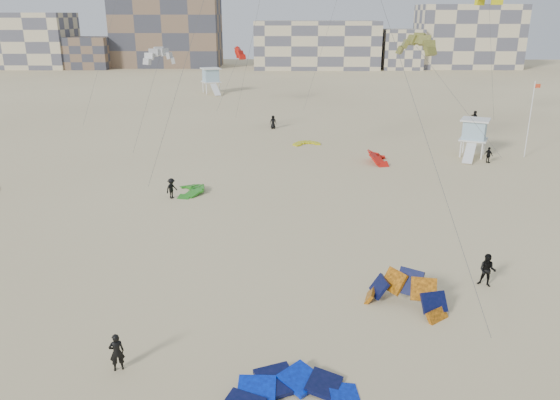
{
  "coord_description": "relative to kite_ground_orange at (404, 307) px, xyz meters",
  "views": [
    {
      "loc": [
        3.04,
        -19.1,
        13.72
      ],
      "look_at": [
        2.6,
        6.0,
        5.13
      ],
      "focal_mm": 35.0,
      "sensor_mm": 36.0,
      "label": 1
    }
  ],
  "objects": [
    {
      "name": "ground",
      "position": [
        -8.76,
        -4.78,
        0.0
      ],
      "size": [
        320.0,
        320.0,
        0.0
      ],
      "primitive_type": "plane",
      "color": "beige",
      "rests_on": "ground"
    },
    {
      "name": "kite_ground_orange",
      "position": [
        0.0,
        0.0,
        0.0
      ],
      "size": [
        5.74,
        5.69,
        4.09
      ],
      "primitive_type": null,
      "rotation": [
        0.98,
        0.0,
        -0.58
      ],
      "color": "orange",
      "rests_on": "ground"
    },
    {
      "name": "kite_ground_green",
      "position": [
        -13.8,
        18.1,
        0.0
      ],
      "size": [
        3.89,
        3.68,
        1.47
      ],
      "primitive_type": null,
      "rotation": [
        0.21,
        0.0,
        -1.45
      ],
      "color": "green",
      "rests_on": "ground"
    },
    {
      "name": "kite_ground_red_far",
      "position": [
        2.99,
        27.73,
        0.0
      ],
      "size": [
        3.82,
        3.67,
        3.34
      ],
      "primitive_type": null,
      "rotation": [
        0.64,
        0.0,
        1.51
      ],
      "color": "red",
      "rests_on": "ground"
    },
    {
      "name": "kite_ground_yellow",
      "position": [
        -3.81,
        35.34,
        0.0
      ],
      "size": [
        3.44,
        3.54,
        0.53
      ],
      "primitive_type": null,
      "rotation": [
        0.05,
        0.0,
        0.28
      ],
      "color": "#C1CF0F",
      "rests_on": "ground"
    },
    {
      "name": "kitesurfer_main",
      "position": [
        -12.62,
        -5.23,
        0.83
      ],
      "size": [
        0.71,
        0.6,
        1.65
      ],
      "primitive_type": "imported",
      "rotation": [
        0.0,
        0.0,
        3.53
      ],
      "color": "black",
      "rests_on": "ground"
    },
    {
      "name": "kitesurfer_b",
      "position": [
        4.77,
        2.29,
        0.91
      ],
      "size": [
        1.1,
        1.02,
        1.81
      ],
      "primitive_type": "imported",
      "rotation": [
        0.0,
        0.0,
        -0.49
      ],
      "color": "black",
      "rests_on": "ground"
    },
    {
      "name": "kitesurfer_c",
      "position": [
        -14.89,
        16.5,
        0.81
      ],
      "size": [
        1.1,
        1.2,
        1.62
      ],
      "primitive_type": "imported",
      "rotation": [
        0.0,
        0.0,
        0.95
      ],
      "color": "black",
      "rests_on": "ground"
    },
    {
      "name": "kitesurfer_d",
      "position": [
        13.58,
        27.73,
        0.78
      ],
      "size": [
        0.8,
        0.98,
        1.56
      ],
      "primitive_type": "imported",
      "rotation": [
        0.0,
        0.0,
        2.11
      ],
      "color": "black",
      "rests_on": "ground"
    },
    {
      "name": "kitesurfer_e",
      "position": [
        -7.77,
        44.03,
        0.83
      ],
      "size": [
        0.86,
        0.6,
        1.67
      ],
      "primitive_type": "imported",
      "rotation": [
        0.0,
        0.0,
        0.09
      ],
      "color": "black",
      "rests_on": "ground"
    },
    {
      "name": "kitesurfer_f",
      "position": [
        18.92,
        48.64,
        0.79
      ],
      "size": [
        0.81,
        1.53,
        1.57
      ],
      "primitive_type": "imported",
      "rotation": [
        0.0,
        0.0,
        -1.32
      ],
      "color": "black",
      "rests_on": "ground"
    },
    {
      "name": "kite_fly_grey",
      "position": [
        -18.89,
        32.74,
        9.51
      ],
      "size": [
        4.31,
        7.71,
        9.62
      ],
      "rotation": [
        0.0,
        0.0,
        0.56
      ],
      "color": "silver",
      "rests_on": "ground"
    },
    {
      "name": "kite_fly_olive",
      "position": [
        5.59,
        26.77,
        10.95
      ],
      "size": [
        11.06,
        5.15,
        11.51
      ],
      "rotation": [
        0.0,
        0.0,
        -0.75
      ],
      "color": "olive",
      "rests_on": "ground"
    },
    {
      "name": "kite_fly_red",
      "position": [
        -13.2,
        60.3,
        8.02
      ],
      "size": [
        4.71,
        11.34,
        8.52
      ],
      "rotation": [
        0.0,
        0.0,
        1.79
      ],
      "color": "red",
      "rests_on": "ground"
    },
    {
      "name": "lifeguard_tower_near",
      "position": [
        12.88,
        30.45,
        1.88
      ],
      "size": [
        3.54,
        5.65,
        3.79
      ],
      "rotation": [
        0.0,
        0.0,
        -0.42
      ],
      "color": "white",
      "rests_on": "ground"
    },
    {
      "name": "lifeguard_tower_far",
      "position": [
        -19.98,
        76.25,
        2.22
      ],
      "size": [
        4.16,
        6.68,
        4.48
      ],
      "rotation": [
        0.0,
        0.0,
        0.4
      ],
      "color": "white",
      "rests_on": "ground"
    },
    {
      "name": "flagpole",
      "position": [
        18.06,
        30.09,
        3.98
      ],
      "size": [
        0.62,
        0.09,
        7.58
      ],
      "color": "white",
      "rests_on": "ground"
    },
    {
      "name": "condo_west_a",
      "position": [
        -78.76,
        125.22,
        7.0
      ],
      "size": [
        30.0,
        15.0,
        14.0
      ],
      "primitive_type": "cube",
      "color": "beige",
      "rests_on": "ground"
    },
    {
      "name": "condo_west_b",
      "position": [
        -38.76,
        129.22,
        9.0
      ],
      "size": [
        28.0,
        14.0,
        18.0
      ],
      "primitive_type": "cube",
      "color": "brown",
      "rests_on": "ground"
    },
    {
      "name": "condo_mid",
      "position": [
        1.24,
        125.22,
        6.0
      ],
      "size": [
        32.0,
        16.0,
        12.0
      ],
      "primitive_type": "cube",
      "color": "beige",
      "rests_on": "ground"
    },
    {
      "name": "condo_east",
      "position": [
        41.24,
        127.22,
        8.0
      ],
      "size": [
        26.0,
        14.0,
        16.0
      ],
      "primitive_type": "cube",
      "color": "beige",
      "rests_on": "ground"
    },
    {
      "name": "condo_fill_left",
      "position": [
        -58.76,
        123.22,
        4.0
      ],
      "size": [
        12.0,
        10.0,
        8.0
      ],
      "primitive_type": "cube",
      "color": "brown",
      "rests_on": "ground"
    },
    {
      "name": "condo_fill_right",
      "position": [
        23.24,
        123.22,
        5.0
      ],
      "size": [
        10.0,
        10.0,
        10.0
      ],
      "primitive_type": "cube",
      "color": "beige",
      "rests_on": "ground"
    }
  ]
}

